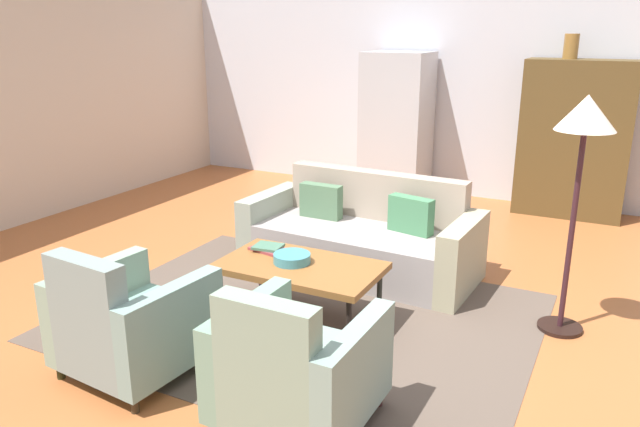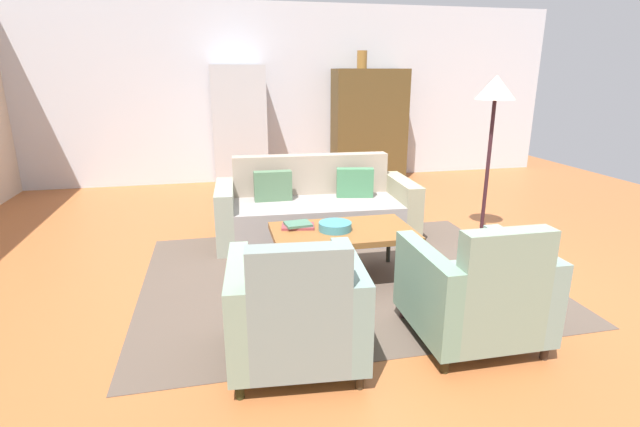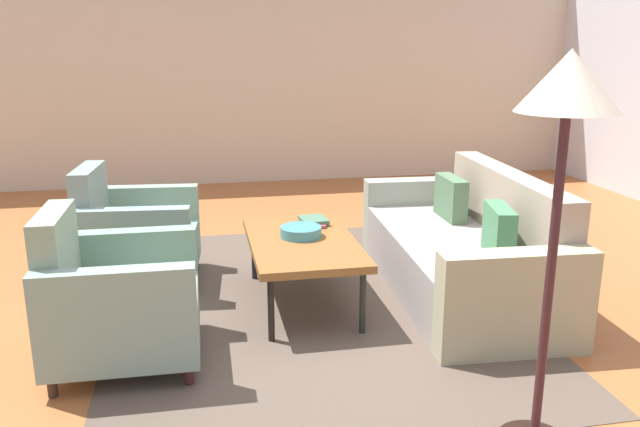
% 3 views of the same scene
% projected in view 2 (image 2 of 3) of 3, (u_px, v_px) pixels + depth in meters
% --- Properties ---
extents(ground_plane, '(10.55, 10.55, 0.00)m').
position_uv_depth(ground_plane, '(380.00, 270.00, 4.33)').
color(ground_plane, '#A75D30').
extents(wall_back, '(8.80, 0.12, 2.80)m').
position_uv_depth(wall_back, '(299.00, 94.00, 7.78)').
color(wall_back, silver).
rests_on(wall_back, ground).
extents(area_rug, '(3.40, 2.60, 0.01)m').
position_uv_depth(area_rug, '(341.00, 276.00, 4.20)').
color(area_rug, brown).
rests_on(area_rug, ground).
extents(couch, '(2.14, 1.00, 0.86)m').
position_uv_depth(couch, '(315.00, 210.00, 5.18)').
color(couch, gray).
rests_on(couch, ground).
extents(coffee_table, '(1.20, 0.70, 0.46)m').
position_uv_depth(coffee_table, '(343.00, 234.00, 4.03)').
color(coffee_table, black).
rests_on(coffee_table, ground).
extents(armchair_left, '(0.87, 0.87, 0.88)m').
position_uv_depth(armchair_left, '(296.00, 315.00, 2.84)').
color(armchair_left, '#352317').
rests_on(armchair_left, ground).
extents(armchair_right, '(0.81, 0.81, 0.88)m').
position_uv_depth(armchair_right, '(477.00, 295.00, 3.09)').
color(armchair_right, '#342023').
rests_on(armchair_right, ground).
extents(fruit_bowl, '(0.28, 0.28, 0.07)m').
position_uv_depth(fruit_bowl, '(335.00, 226.00, 4.00)').
color(fruit_bowl, teal).
rests_on(fruit_bowl, coffee_table).
extents(book_stack, '(0.31, 0.22, 0.04)m').
position_uv_depth(book_stack, '(298.00, 225.00, 4.07)').
color(book_stack, brown).
rests_on(book_stack, coffee_table).
extents(cabinet, '(1.20, 0.51, 1.80)m').
position_uv_depth(cabinet, '(369.00, 125.00, 7.83)').
color(cabinet, '#523E1E').
rests_on(cabinet, ground).
extents(vase_tall, '(0.16, 0.16, 0.27)m').
position_uv_depth(vase_tall, '(362.00, 60.00, 7.50)').
color(vase_tall, olive).
rests_on(vase_tall, cabinet).
extents(refrigerator, '(0.80, 0.73, 1.85)m').
position_uv_depth(refrigerator, '(239.00, 128.00, 7.28)').
color(refrigerator, '#B7BABF').
rests_on(refrigerator, ground).
extents(floor_lamp, '(0.40, 0.40, 1.72)m').
position_uv_depth(floor_lamp, '(494.00, 103.00, 4.80)').
color(floor_lamp, black).
rests_on(floor_lamp, ground).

